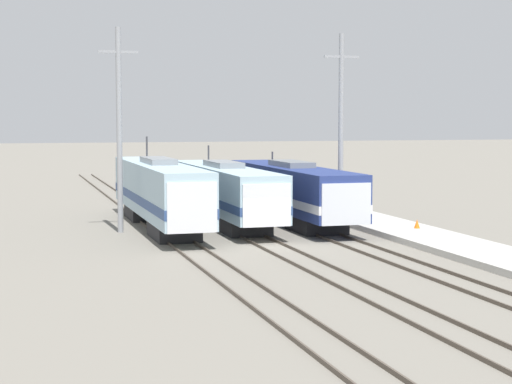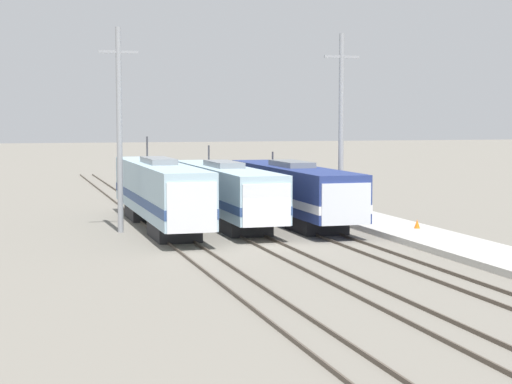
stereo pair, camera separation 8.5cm
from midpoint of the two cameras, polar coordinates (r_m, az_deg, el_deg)
ground_plane at (r=45.68m, az=0.74°, el=-3.55°), size 400.00×400.00×0.00m
rail_pair_far_left at (r=44.61m, az=-4.62°, el=-3.68°), size 1.51×120.00×0.15m
rail_pair_center at (r=45.67m, az=0.74°, el=-3.46°), size 1.51×120.00×0.15m
rail_pair_far_right at (r=47.12m, az=5.82°, el=-3.23°), size 1.51×120.00×0.15m
locomotive_far_left at (r=52.49m, az=-6.48°, el=-0.04°), size 2.84×19.96×5.55m
locomotive_center at (r=54.28m, az=-2.11°, el=-0.01°), size 2.96×19.07×4.90m
locomotive_far_right at (r=54.88m, az=2.47°, el=0.04°), size 3.13×18.76×4.45m
catenary_tower_left at (r=50.87m, az=-9.15°, el=4.28°), size 2.32×0.33×12.05m
catenary_tower_right at (r=54.40m, az=5.64°, el=4.36°), size 2.32×0.33×12.05m
platform at (r=49.02m, az=10.84°, el=-2.86°), size 4.00×120.00×0.34m
traffic_cone at (r=50.79m, az=10.64°, el=-2.10°), size 0.35×0.35×0.52m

